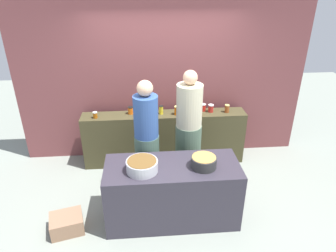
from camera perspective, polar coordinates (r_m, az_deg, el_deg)
ground at (r=4.60m, az=0.38°, el=-13.77°), size 12.00×12.00×0.00m
storefront_wall at (r=5.17m, az=-1.04°, el=9.93°), size 4.80×0.12×3.00m
display_shelf at (r=5.25m, az=-0.69°, el=-2.21°), size 2.70×0.36×0.90m
prep_table at (r=4.11m, az=0.78°, el=-12.10°), size 1.70×0.70×0.82m
preserve_jar_0 at (r=5.02m, az=-13.31°, el=1.99°), size 0.07×0.07×0.10m
preserve_jar_1 at (r=5.06m, az=-6.95°, el=2.89°), size 0.09×0.09×0.12m
preserve_jar_2 at (r=4.97m, az=-5.48°, el=2.55°), size 0.07×0.07×0.13m
preserve_jar_3 at (r=5.02m, az=-1.29°, el=3.01°), size 0.07×0.07×0.15m
preserve_jar_4 at (r=5.00m, az=1.67°, el=2.90°), size 0.09×0.09×0.14m
preserve_jar_5 at (r=5.05m, az=4.78°, el=2.99°), size 0.08×0.08×0.13m
preserve_jar_6 at (r=5.18m, az=6.49°, el=3.44°), size 0.09×0.09×0.12m
preserve_jar_7 at (r=5.15m, az=7.92°, el=3.27°), size 0.09×0.09×0.13m
preserve_jar_8 at (r=5.18m, az=10.85°, el=3.19°), size 0.08×0.08×0.13m
cooking_pot_left at (r=3.75m, az=-4.82°, el=-7.35°), size 0.38×0.38×0.15m
cooking_pot_center at (r=3.83m, az=6.61°, el=-6.62°), size 0.32×0.32×0.14m
cook_with_tongs at (r=4.34m, az=-3.93°, el=-3.61°), size 0.35×0.35×1.75m
cook_in_cap at (r=4.52m, az=3.77°, el=-1.93°), size 0.38×0.38×1.82m
bread_crate at (r=4.32m, az=-18.20°, el=-16.74°), size 0.47×0.43×0.22m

